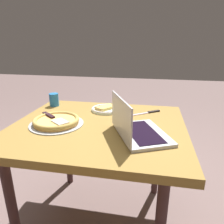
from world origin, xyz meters
The scene contains 7 objects.
ground_plane centered at (0.00, 0.00, 0.00)m, with size 12.00×12.00×0.00m, color #6D5855.
dining_table centered at (0.00, 0.00, 0.69)m, with size 1.06×0.91×0.77m.
laptop centered at (-0.24, 0.12, 0.81)m, with size 0.37×0.42×0.22m.
pizza_plate centered at (0.01, -0.26, 0.78)m, with size 0.21×0.21×0.04m.
pizza_tray centered at (0.25, 0.05, 0.79)m, with size 0.33×0.33×0.04m.
table_knife centered at (-0.30, -0.27, 0.77)m, with size 0.20×0.15×0.01m.
drink_cup centered at (0.44, -0.31, 0.82)m, with size 0.07×0.07×0.10m.
Camera 1 is at (-0.30, 1.17, 1.27)m, focal length 33.72 mm.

